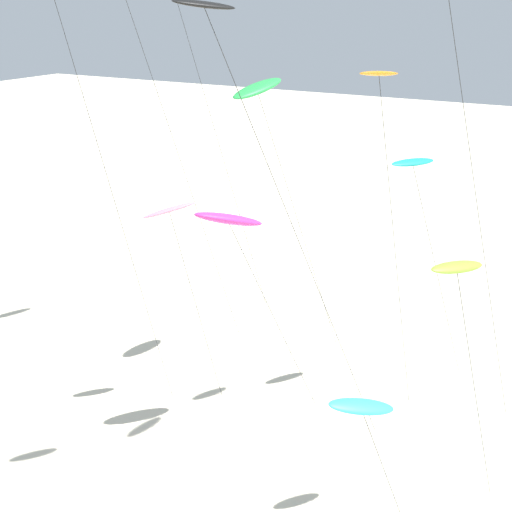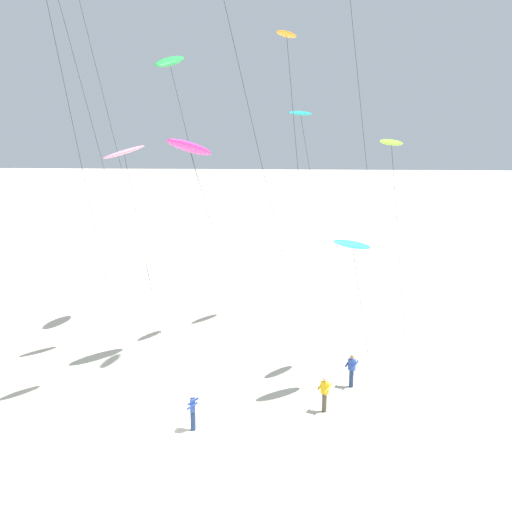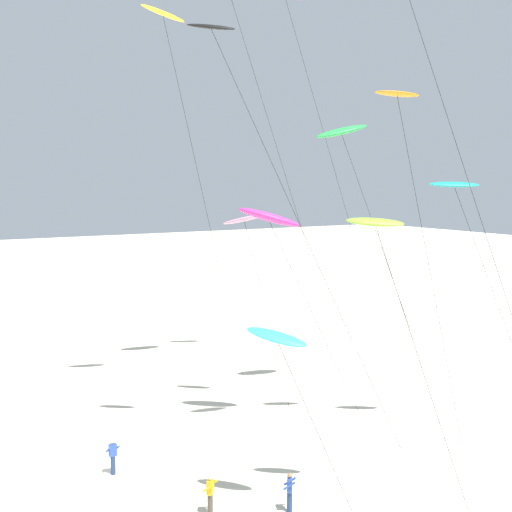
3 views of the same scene
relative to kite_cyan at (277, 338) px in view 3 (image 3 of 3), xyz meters
The scene contains 14 objects.
ground_plane 12.01m from the kite_cyan, 141.74° to the right, with size 260.00×260.00×0.00m, color beige.
kite_cyan is the anchor object (origin of this frame).
kite_lime 5.86m from the kite_cyan, 57.01° to the left, with size 2.78×4.76×12.15m.
kite_orange 13.86m from the kite_cyan, 109.60° to the left, with size 2.51×4.55×17.86m.
kite_black 14.18m from the kite_cyan, behind, with size 5.14×9.48×20.73m.
kite_magenta 10.44m from the kite_cyan, 149.92° to the left, with size 3.77×6.43×12.24m.
kite_purple 27.32m from the kite_cyan, 145.86° to the left, with size 4.23×8.37×26.26m.
kite_green 17.66m from the kite_cyan, 132.87° to the left, with size 3.78×7.11×16.97m.
kite_yellow 21.61m from the kite_cyan, behind, with size 2.82×5.73×23.46m.
kite_pink 13.66m from the kite_cyan, 155.65° to the left, with size 2.37×3.51×11.67m.
kite_teal 13.67m from the kite_cyan, 100.82° to the left, with size 3.41×6.09×13.47m.
kite_flyer_nearest 6.92m from the kite_cyan, 118.32° to the right, with size 0.73×0.73×1.67m.
kite_flyer_middle 10.45m from the kite_cyan, 147.41° to the right, with size 0.53×0.56×1.67m.
kite_flyer_furthest 6.41m from the kite_cyan, 69.26° to the left, with size 0.73×0.72×1.67m.
Camera 3 is at (29.83, -8.41, 13.52)m, focal length 48.13 mm.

